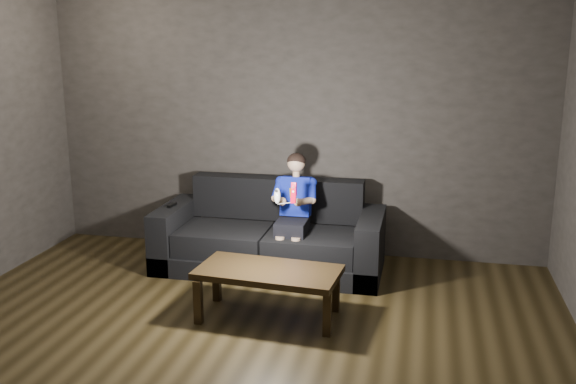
# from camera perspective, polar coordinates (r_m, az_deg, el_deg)

# --- Properties ---
(floor) EXTENTS (5.00, 5.00, 0.00)m
(floor) POSITION_cam_1_polar(r_m,az_deg,el_deg) (4.49, -6.28, -15.23)
(floor) COLOR black
(floor) RESTS_ON ground
(back_wall) EXTENTS (5.00, 0.04, 2.70)m
(back_wall) POSITION_cam_1_polar(r_m,az_deg,el_deg) (6.40, 0.49, 6.41)
(back_wall) COLOR #34312E
(back_wall) RESTS_ON ground
(sofa) EXTENTS (2.11, 0.91, 0.82)m
(sofa) POSITION_cam_1_polar(r_m,az_deg,el_deg) (6.11, -1.57, -4.38)
(sofa) COLOR black
(sofa) RESTS_ON floor
(child) EXTENTS (0.41, 0.50, 1.01)m
(child) POSITION_cam_1_polar(r_m,az_deg,el_deg) (5.89, 0.54, -0.95)
(child) COLOR black
(child) RESTS_ON sofa
(wii_remote_red) EXTENTS (0.04, 0.07, 0.18)m
(wii_remote_red) POSITION_cam_1_polar(r_m,az_deg,el_deg) (5.45, 0.51, -0.06)
(wii_remote_red) COLOR red
(wii_remote_red) RESTS_ON child
(nunchuk_white) EXTENTS (0.07, 0.09, 0.14)m
(nunchuk_white) POSITION_cam_1_polar(r_m,az_deg,el_deg) (5.50, -0.97, -0.34)
(nunchuk_white) COLOR silver
(nunchuk_white) RESTS_ON child
(wii_remote_black) EXTENTS (0.05, 0.14, 0.03)m
(wii_remote_black) POSITION_cam_1_polar(r_m,az_deg,el_deg) (6.24, -10.28, -1.14)
(wii_remote_black) COLOR black
(wii_remote_black) RESTS_ON sofa
(coffee_table) EXTENTS (1.15, 0.64, 0.40)m
(coffee_table) POSITION_cam_1_polar(r_m,az_deg,el_deg) (5.04, -1.76, -7.43)
(coffee_table) COLOR black
(coffee_table) RESTS_ON floor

